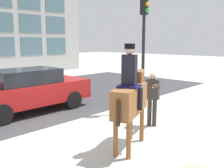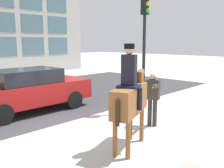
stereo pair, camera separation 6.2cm
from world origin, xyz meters
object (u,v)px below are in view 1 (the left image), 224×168
mounted_horse_lead (130,97)px  traffic_light (144,35)px  street_car_near_lane (29,90)px  pedestrian_bystander (153,95)px

mounted_horse_lead → traffic_light: size_ratio=0.60×
mounted_horse_lead → street_car_near_lane: mounted_horse_lead is taller
pedestrian_bystander → street_car_near_lane: pedestrian_bystander is taller
traffic_light → pedestrian_bystander: bearing=-132.8°
pedestrian_bystander → traffic_light: 2.41m
pedestrian_bystander → street_car_near_lane: (-1.81, 4.17, -0.14)m
street_car_near_lane → pedestrian_bystander: bearing=-66.5°
pedestrian_bystander → street_car_near_lane: 4.54m
pedestrian_bystander → mounted_horse_lead: bearing=-0.4°
pedestrian_bystander → traffic_light: bearing=-150.3°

